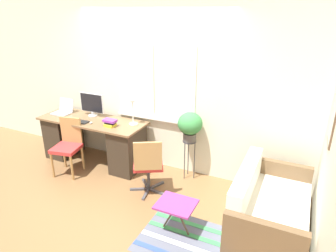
{
  "coord_description": "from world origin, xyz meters",
  "views": [
    {
      "loc": [
        2.17,
        -3.31,
        2.49
      ],
      "look_at": [
        0.52,
        0.17,
        0.96
      ],
      "focal_mm": 32.0,
      "sensor_mm": 36.0,
      "label": 1
    }
  ],
  "objects": [
    {
      "name": "plant_stand",
      "position": [
        0.7,
        0.53,
        0.53
      ],
      "size": [
        0.21,
        0.21,
        0.63
      ],
      "color": "#333338",
      "rests_on": "ground_plane"
    },
    {
      "name": "folding_stool",
      "position": [
        1.02,
        -0.68,
        0.36
      ],
      "size": [
        0.44,
        0.37,
        0.4
      ],
      "color": "#93337A",
      "rests_on": "ground_plane"
    },
    {
      "name": "floor_rug_striped",
      "position": [
        1.18,
        -0.77,
        0.0
      ],
      "size": [
        1.04,
        0.83,
        0.01
      ],
      "color": "#565B6B",
      "rests_on": "ground_plane"
    },
    {
      "name": "desk",
      "position": [
        -0.95,
        0.33,
        0.41
      ],
      "size": [
        1.83,
        0.66,
        0.77
      ],
      "color": "brown",
      "rests_on": "ground_plane"
    },
    {
      "name": "laptop",
      "position": [
        -1.62,
        0.39,
        0.82
      ],
      "size": [
        0.3,
        0.29,
        0.24
      ],
      "color": "#B7B7BC",
      "rests_on": "desk"
    },
    {
      "name": "keyboard",
      "position": [
        -1.09,
        0.16,
        0.78
      ],
      "size": [
        0.37,
        0.12,
        0.02
      ],
      "color": "black",
      "rests_on": "desk"
    },
    {
      "name": "wall_right_with_picture",
      "position": [
        2.51,
        0.0,
        1.35
      ],
      "size": [
        0.08,
        9.0,
        2.7
      ],
      "color": "beige",
      "rests_on": "ground_plane"
    },
    {
      "name": "monitor",
      "position": [
        -1.06,
        0.49,
        0.98
      ],
      "size": [
        0.46,
        0.15,
        0.4
      ],
      "color": "silver",
      "rests_on": "desk"
    },
    {
      "name": "desk_chair_wooden",
      "position": [
        -1.09,
        -0.12,
        0.48
      ],
      "size": [
        0.46,
        0.47,
        0.88
      ],
      "rotation": [
        0.0,
        0.0,
        0.2
      ],
      "color": "#B2844C",
      "rests_on": "ground_plane"
    },
    {
      "name": "desk_lamp",
      "position": [
        -0.22,
        0.45,
        1.04
      ],
      "size": [
        0.14,
        0.14,
        0.43
      ],
      "color": "white",
      "rests_on": "desk"
    },
    {
      "name": "ground_plane",
      "position": [
        0.0,
        0.0,
        0.0
      ],
      "size": [
        14.0,
        14.0,
        0.0
      ],
      "primitive_type": "plane",
      "color": "brown"
    },
    {
      "name": "potted_plant",
      "position": [
        0.7,
        0.53,
        0.88
      ],
      "size": [
        0.37,
        0.37,
        0.44
      ],
      "color": "#514C47",
      "rests_on": "plant_stand"
    },
    {
      "name": "office_chair_swivel",
      "position": [
        0.35,
        -0.11,
        0.46
      ],
      "size": [
        0.55,
        0.56,
        0.86
      ],
      "rotation": [
        0.0,
        0.0,
        3.65
      ],
      "color": "#47474C",
      "rests_on": "ground_plane"
    },
    {
      "name": "book_stack",
      "position": [
        -0.51,
        0.23,
        0.82
      ],
      "size": [
        0.21,
        0.16,
        0.11
      ],
      "color": "yellow",
      "rests_on": "desk"
    },
    {
      "name": "mouse",
      "position": [
        -0.85,
        0.18,
        0.78
      ],
      "size": [
        0.04,
        0.06,
        0.03
      ],
      "color": "silver",
      "rests_on": "desk"
    },
    {
      "name": "wall_back_with_window",
      "position": [
        0.0,
        0.74,
        1.35
      ],
      "size": [
        9.0,
        0.12,
        2.7
      ],
      "color": "beige",
      "rests_on": "ground_plane"
    },
    {
      "name": "couch_loveseat",
      "position": [
        1.98,
        -0.2,
        0.27
      ],
      "size": [
        0.8,
        1.4,
        0.78
      ],
      "rotation": [
        0.0,
        0.0,
        1.57
      ],
      "color": "white",
      "rests_on": "ground_plane"
    }
  ]
}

